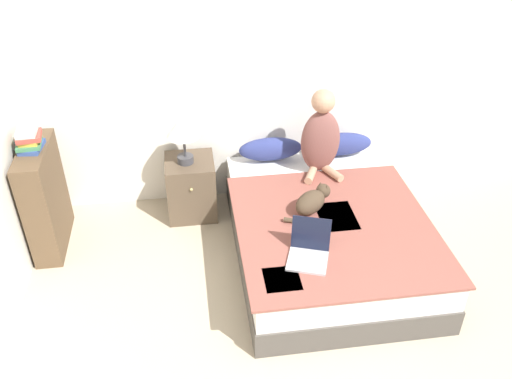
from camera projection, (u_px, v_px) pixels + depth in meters
The scene contains 11 objects.
wall_back at pixel (301, 67), 4.83m from camera, with size 5.84×0.05×2.55m.
bed at pixel (327, 234), 4.53m from camera, with size 1.54×2.02×0.47m.
pillow_near at pixel (270, 149), 5.02m from camera, with size 0.59×0.20×0.22m.
pillow_far at pixel (341, 144), 5.10m from camera, with size 0.59×0.20×0.22m.
person_sitting at pixel (321, 136), 4.73m from camera, with size 0.36×0.35×0.78m.
cat_tabby at pixel (312, 201), 4.35m from camera, with size 0.43×0.35×0.19m.
laptop_open at pixel (309, 251), 3.90m from camera, with size 0.37×0.39×0.27m.
nightstand at pixel (191, 187), 5.02m from camera, with size 0.44×0.46×0.57m.
table_lamp at pixel (183, 129), 4.65m from camera, with size 0.29×0.29×0.46m.
bookshelf at pixel (45, 198), 4.54m from camera, with size 0.22×0.70×0.95m.
book_stack_top at pixel (29, 140), 4.23m from camera, with size 0.22×0.25×0.17m.
Camera 1 is at (-1.05, -1.41, 3.07)m, focal length 38.00 mm.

